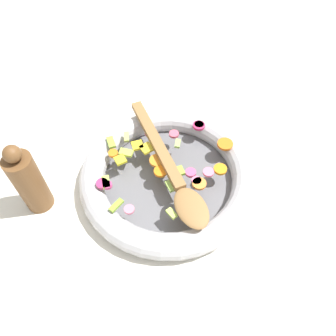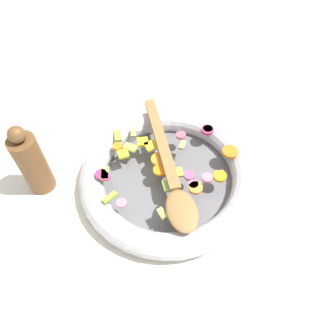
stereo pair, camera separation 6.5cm
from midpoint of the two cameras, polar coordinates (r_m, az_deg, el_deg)
name	(u,v)px [view 1 (the left image)]	position (r m, az deg, el deg)	size (l,w,h in m)	color
ground_plane	(168,182)	(0.69, -2.69, -2.65)	(4.00, 4.00, 0.00)	silver
skillet	(168,176)	(0.67, -2.76, -1.60)	(0.36, 0.36, 0.05)	slate
chopped_vegetables	(166,163)	(0.66, -3.19, 0.71)	(0.24, 0.29, 0.01)	orange
wooden_spoon	(172,171)	(0.63, -2.27, -0.78)	(0.34, 0.13, 0.01)	olive
pepper_mill	(29,181)	(0.67, -25.74, -2.29)	(0.05, 0.05, 0.17)	brown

